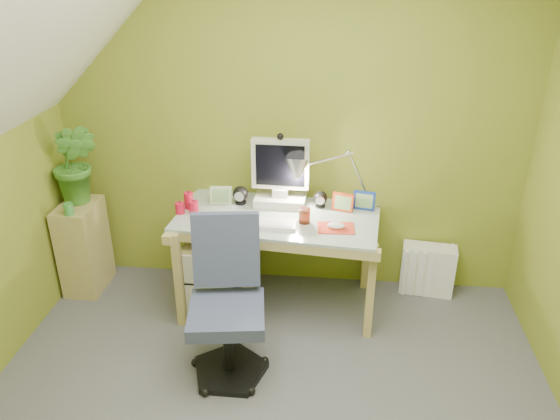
# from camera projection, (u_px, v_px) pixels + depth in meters

# --- Properties ---
(wall_back) EXTENTS (3.20, 0.01, 2.40)m
(wall_back) POSITION_uv_depth(u_px,v_px,m) (289.00, 124.00, 3.66)
(wall_back) COLOR olive
(wall_back) RESTS_ON floor
(desk) EXTENTS (1.36, 0.77, 0.70)m
(desk) POSITION_uv_depth(u_px,v_px,m) (278.00, 261.00, 3.70)
(desk) COLOR tan
(desk) RESTS_ON floor
(monitor) EXTENTS (0.37, 0.22, 0.50)m
(monitor) POSITION_uv_depth(u_px,v_px,m) (280.00, 170.00, 3.60)
(monitor) COLOR beige
(monitor) RESTS_ON desk
(speaker_left) EXTENTS (0.12, 0.12, 0.13)m
(speaker_left) POSITION_uv_depth(u_px,v_px,m) (241.00, 195.00, 3.69)
(speaker_left) COLOR black
(speaker_left) RESTS_ON desk
(speaker_right) EXTENTS (0.09, 0.09, 0.11)m
(speaker_right) POSITION_uv_depth(u_px,v_px,m) (320.00, 199.00, 3.64)
(speaker_right) COLOR black
(speaker_right) RESTS_ON desk
(keyboard) EXTENTS (0.43, 0.15, 0.02)m
(keyboard) POSITION_uv_depth(u_px,v_px,m) (263.00, 223.00, 3.43)
(keyboard) COLOR white
(keyboard) RESTS_ON desk
(mousepad) EXTENTS (0.23, 0.17, 0.01)m
(mousepad) POSITION_uv_depth(u_px,v_px,m) (336.00, 228.00, 3.39)
(mousepad) COLOR red
(mousepad) RESTS_ON desk
(mouse) EXTENTS (0.11, 0.08, 0.04)m
(mouse) POSITION_uv_depth(u_px,v_px,m) (336.00, 226.00, 3.38)
(mouse) COLOR white
(mouse) RESTS_ON mousepad
(amber_tumbler) EXTENTS (0.09, 0.09, 0.09)m
(amber_tumbler) POSITION_uv_depth(u_px,v_px,m) (305.00, 216.00, 3.44)
(amber_tumbler) COLOR maroon
(amber_tumbler) RESTS_ON desk
(candle_cluster) EXTENTS (0.17, 0.16, 0.11)m
(candle_cluster) POSITION_uv_depth(u_px,v_px,m) (187.00, 203.00, 3.59)
(candle_cluster) COLOR red
(candle_cluster) RESTS_ON desk
(photo_frame_red) EXTENTS (0.14, 0.06, 0.12)m
(photo_frame_red) POSITION_uv_depth(u_px,v_px,m) (343.00, 202.00, 3.59)
(photo_frame_red) COLOR #B83913
(photo_frame_red) RESTS_ON desk
(photo_frame_blue) EXTENTS (0.15, 0.05, 0.12)m
(photo_frame_blue) POSITION_uv_depth(u_px,v_px,m) (364.00, 200.00, 3.61)
(photo_frame_blue) COLOR navy
(photo_frame_blue) RESTS_ON desk
(photo_frame_green) EXTENTS (0.15, 0.03, 0.13)m
(photo_frame_green) POSITION_uv_depth(u_px,v_px,m) (221.00, 195.00, 3.68)
(photo_frame_green) COLOR #A8C386
(photo_frame_green) RESTS_ON desk
(desk_lamp) EXTENTS (0.58, 0.31, 0.59)m
(desk_lamp) POSITION_uv_depth(u_px,v_px,m) (349.00, 166.00, 3.54)
(desk_lamp) COLOR silver
(desk_lamp) RESTS_ON desk
(side_ledge) EXTENTS (0.25, 0.38, 0.66)m
(side_ledge) POSITION_uv_depth(u_px,v_px,m) (84.00, 247.00, 3.92)
(side_ledge) COLOR tan
(side_ledge) RESTS_ON floor
(potted_plant) EXTENTS (0.33, 0.27, 0.58)m
(potted_plant) POSITION_uv_depth(u_px,v_px,m) (76.00, 163.00, 3.69)
(potted_plant) COLOR #407F2A
(potted_plant) RESTS_ON side_ledge
(green_cup) EXTENTS (0.08, 0.08, 0.08)m
(green_cup) POSITION_uv_depth(u_px,v_px,m) (69.00, 209.00, 3.62)
(green_cup) COLOR green
(green_cup) RESTS_ON side_ledge
(task_chair) EXTENTS (0.54, 0.54, 0.86)m
(task_chair) POSITION_uv_depth(u_px,v_px,m) (227.00, 313.00, 3.04)
(task_chair) COLOR #39415E
(task_chair) RESTS_ON floor
(radiator) EXTENTS (0.39, 0.19, 0.37)m
(radiator) POSITION_uv_depth(u_px,v_px,m) (427.00, 269.00, 3.91)
(radiator) COLOR white
(radiator) RESTS_ON floor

